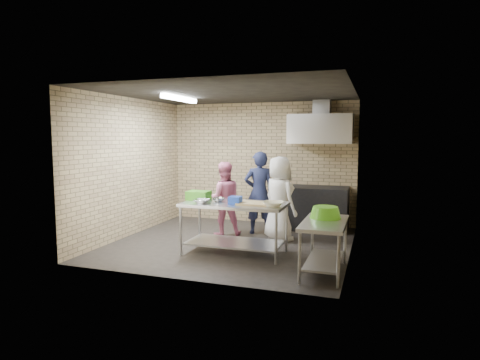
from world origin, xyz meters
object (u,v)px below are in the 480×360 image
(prep_table, at_px, (234,228))
(green_crate, at_px, (199,195))
(blue_tub, at_px, (235,200))
(woman_pink, at_px, (224,199))
(woman_white, at_px, (279,199))
(man_navy, at_px, (259,193))
(bottle_green, at_px, (344,133))
(stove, at_px, (319,208))
(green_basin, at_px, (325,212))
(bottle_red, at_px, (324,132))
(side_counter, at_px, (324,247))

(prep_table, xyz_separation_m, green_crate, (-0.70, 0.12, 0.50))
(blue_tub, relative_size, woman_pink, 0.13)
(woman_white, bearing_deg, man_navy, 1.26)
(bottle_green, bearing_deg, stove, -151.93)
(green_crate, bearing_deg, bottle_green, 46.25)
(green_basin, height_order, woman_pink, woman_pink)
(stove, relative_size, green_crate, 3.17)
(prep_table, relative_size, woman_pink, 1.17)
(prep_table, bearing_deg, green_basin, -10.45)
(man_navy, bearing_deg, prep_table, 67.42)
(man_navy, bearing_deg, blue_tub, 69.20)
(green_crate, xyz_separation_m, bottle_red, (1.84, 2.34, 1.10))
(bottle_red, height_order, bottle_green, bottle_red)
(side_counter, height_order, man_navy, man_navy)
(prep_table, bearing_deg, woman_pink, 118.80)
(stove, distance_m, blue_tub, 2.58)
(bottle_red, bearing_deg, blue_tub, -113.06)
(man_navy, relative_size, woman_pink, 1.14)
(green_crate, bearing_deg, prep_table, -9.73)
(prep_table, bearing_deg, bottle_green, 57.95)
(green_crate, relative_size, woman_white, 0.24)
(side_counter, bearing_deg, man_navy, 127.18)
(bottle_red, bearing_deg, man_navy, -140.07)
(bottle_red, relative_size, bottle_green, 1.20)
(side_counter, distance_m, green_crate, 2.40)
(man_navy, xyz_separation_m, woman_white, (0.51, -0.40, -0.04))
(bottle_red, xyz_separation_m, woman_pink, (-1.77, -1.32, -1.30))
(prep_table, relative_size, bottle_red, 9.47)
(bottle_red, height_order, woman_pink, bottle_red)
(prep_table, bearing_deg, side_counter, -19.01)
(stove, distance_m, bottle_green, 1.65)
(stove, bearing_deg, man_navy, -146.75)
(side_counter, bearing_deg, woman_white, 122.27)
(prep_table, xyz_separation_m, side_counter, (1.54, -0.53, -0.05))
(stove, bearing_deg, green_crate, -130.45)
(bottle_red, distance_m, woman_pink, 2.56)
(green_crate, height_order, woman_white, woman_white)
(prep_table, distance_m, bottle_green, 3.31)
(green_crate, height_order, man_navy, man_navy)
(green_crate, xyz_separation_m, man_navy, (0.70, 1.38, -0.10))
(blue_tub, bearing_deg, stove, 65.85)
(bottle_red, bearing_deg, green_crate, -128.18)
(green_crate, bearing_deg, woman_white, 39.32)
(bottle_red, bearing_deg, prep_table, -114.86)
(blue_tub, xyz_separation_m, woman_pink, (-0.68, 1.24, -0.19))
(stove, relative_size, bottle_red, 6.67)
(blue_tub, bearing_deg, woman_white, 69.33)
(green_crate, relative_size, woman_pink, 0.26)
(man_navy, bearing_deg, bottle_red, -162.76)
(man_navy, bearing_deg, side_counter, 104.50)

